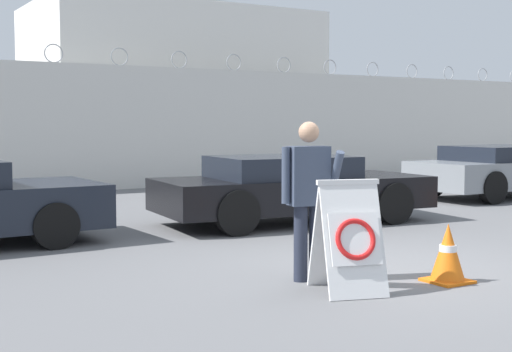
{
  "coord_description": "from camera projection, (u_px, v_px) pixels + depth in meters",
  "views": [
    {
      "loc": [
        -5.65,
        -6.37,
        1.71
      ],
      "look_at": [
        -0.78,
        1.7,
        1.01
      ],
      "focal_mm": 50.0,
      "sensor_mm": 36.0,
      "label": 1
    }
  ],
  "objects": [
    {
      "name": "ground_plane",
      "position": [
        386.0,
        267.0,
        8.48
      ],
      "size": [
        90.0,
        90.0,
        0.0
      ],
      "primitive_type": "plane",
      "color": "slate"
    },
    {
      "name": "perimeter_wall",
      "position": [
        89.0,
        127.0,
        17.88
      ],
      "size": [
        36.0,
        0.3,
        3.63
      ],
      "color": "silver",
      "rests_on": "ground_plane"
    },
    {
      "name": "security_guard",
      "position": [
        309.0,
        193.0,
        7.66
      ],
      "size": [
        0.62,
        0.47,
        1.72
      ],
      "rotation": [
        0.0,
        0.0,
        -0.19
      ],
      "color": "#232838",
      "rests_on": "ground_plane"
    },
    {
      "name": "traffic_cone_mid",
      "position": [
        448.0,
        253.0,
        7.64
      ],
      "size": [
        0.43,
        0.43,
        0.64
      ],
      "color": "orange",
      "rests_on": "ground_plane"
    },
    {
      "name": "parked_car_rear_sedan",
      "position": [
        291.0,
        188.0,
        12.14
      ],
      "size": [
        4.82,
        2.32,
        1.15
      ],
      "rotation": [
        0.0,
        0.0,
        -0.1
      ],
      "color": "black",
      "rests_on": "ground_plane"
    },
    {
      "name": "barricade_sign",
      "position": [
        349.0,
        237.0,
        7.16
      ],
      "size": [
        0.81,
        0.89,
        1.15
      ],
      "rotation": [
        0.0,
        0.0,
        -0.3
      ],
      "color": "white",
      "rests_on": "ground_plane"
    },
    {
      "name": "parked_car_far_side",
      "position": [
        506.0,
        170.0,
        16.4
      ],
      "size": [
        4.78,
        2.0,
        1.18
      ],
      "rotation": [
        0.0,
        0.0,
        -0.01
      ],
      "color": "black",
      "rests_on": "ground_plane"
    },
    {
      "name": "building_block",
      "position": [
        173.0,
        94.0,
        23.21
      ],
      "size": [
        8.78,
        5.18,
        5.29
      ],
      "color": "silver",
      "rests_on": "ground_plane"
    }
  ]
}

